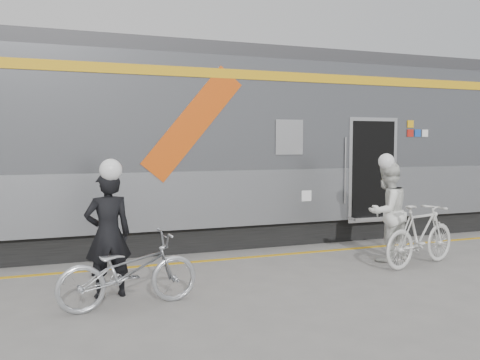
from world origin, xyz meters
name	(u,v)px	position (x,y,z in m)	size (l,w,h in m)	color
ground	(245,295)	(0.00, 0.00, 0.00)	(90.00, 90.00, 0.00)	slate
train	(253,146)	(1.78, 4.19, 2.05)	(24.00, 3.17, 4.10)	black
safety_strip	(203,261)	(0.00, 2.15, 0.00)	(24.00, 0.12, 0.01)	gold
man	(108,234)	(-1.81, 0.57, 0.88)	(0.64, 0.42, 1.75)	black
bicycle_left	(129,271)	(-1.61, 0.02, 0.48)	(0.64, 1.84, 0.97)	#B3B6BB
woman	(387,212)	(3.16, 1.07, 0.89)	(0.87, 0.68, 1.79)	white
bicycle_right	(421,235)	(3.46, 0.52, 0.54)	(0.51, 1.80, 1.08)	silver
helmet_man	(107,160)	(-1.81, 0.57, 1.91)	(0.30, 0.30, 0.30)	white
helmet_woman	(388,154)	(3.16, 1.07, 1.93)	(0.29, 0.29, 0.29)	white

